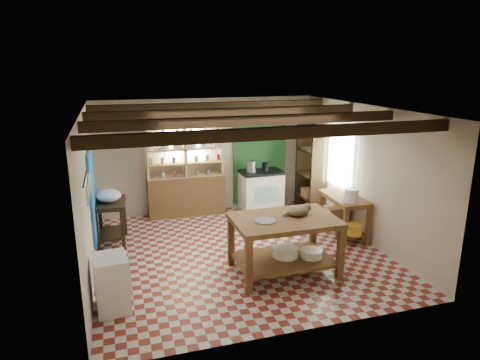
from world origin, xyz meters
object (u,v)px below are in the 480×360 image
object	(u,v)px
stove	(261,190)
prep_table	(111,222)
white_cabinet	(112,283)
right_counter	(343,217)
work_table	(284,245)
cat	(298,211)

from	to	relation	value
stove	prep_table	size ratio (longest dim) A/B	1.15
white_cabinet	right_counter	size ratio (longest dim) A/B	0.68
work_table	right_counter	bearing A→B (deg)	31.80
work_table	cat	xyz separation A→B (m)	(0.25, 0.05, 0.56)
white_cabinet	right_counter	distance (m)	4.62
work_table	stove	size ratio (longest dim) A/B	1.73
stove	white_cabinet	world-z (taller)	stove
prep_table	white_cabinet	xyz separation A→B (m)	(-0.02, -2.41, -0.02)
prep_table	white_cabinet	world-z (taller)	prep_table
right_counter	cat	bearing A→B (deg)	-142.90
stove	prep_table	xyz separation A→B (m)	(-3.38, -1.01, -0.05)
cat	right_counter	bearing A→B (deg)	24.71
prep_table	work_table	bearing A→B (deg)	-33.11
prep_table	white_cabinet	distance (m)	2.41
stove	white_cabinet	size ratio (longest dim) A/B	1.21
work_table	right_counter	distance (m)	1.99
right_counter	white_cabinet	bearing A→B (deg)	-159.92
white_cabinet	work_table	bearing A→B (deg)	2.36
white_cabinet	cat	world-z (taller)	cat
work_table	white_cabinet	bearing A→B (deg)	-172.57
work_table	right_counter	xyz separation A→B (m)	(1.70, 1.05, -0.05)
white_cabinet	prep_table	bearing A→B (deg)	84.53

